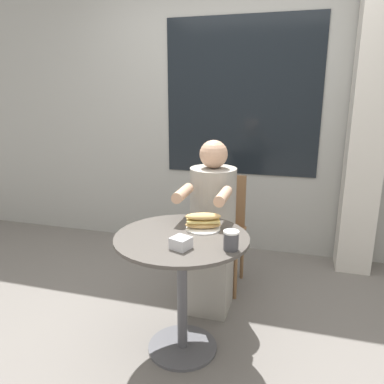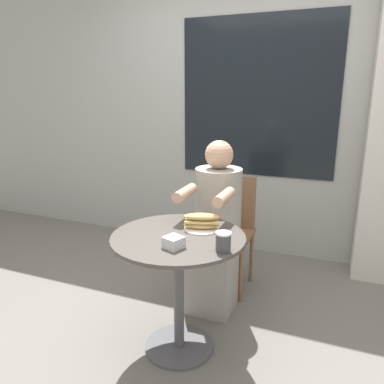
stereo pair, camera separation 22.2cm
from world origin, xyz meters
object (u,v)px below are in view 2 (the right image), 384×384
Objects in this scene: seated_diner at (216,236)px; sandwich_on_plate at (201,222)px; cafe_table at (178,267)px; drink_cup at (223,242)px; diner_chair at (230,221)px.

seated_diner is 5.36× the size of sandwich_on_plate.
seated_diner is at bearing 85.75° from cafe_table.
sandwich_on_plate is at bearing 130.55° from drink_cup.
seated_diner reaches higher than cafe_table.
diner_chair is at bearing -90.10° from seated_diner.
cafe_table is at bearing -122.80° from sandwich_on_plate.
sandwich_on_plate is at bearing 93.32° from diner_chair.
diner_chair is 0.81m from sandwich_on_plate.
cafe_table is 0.29m from sandwich_on_plate.
drink_cup reaches higher than cafe_table.
seated_diner is 0.49m from sandwich_on_plate.
cafe_table is at bearing 85.59° from seated_diner.
sandwich_on_plate is at bearing 96.12° from seated_diner.
seated_diner reaches higher than sandwich_on_plate.
diner_chair is 0.73× the size of seated_diner.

